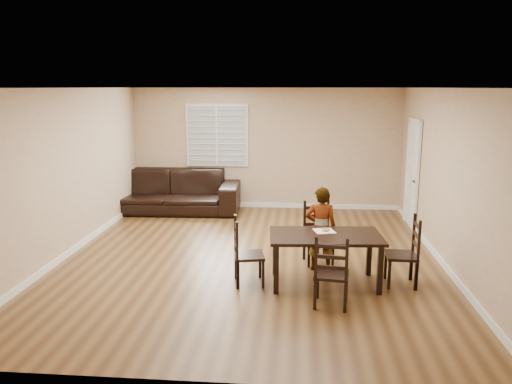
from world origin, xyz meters
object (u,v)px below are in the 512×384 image
(dining_table, at_px, (325,241))
(child, at_px, (321,229))
(donut, at_px, (326,229))
(chair_near, at_px, (317,234))
(chair_left, at_px, (241,254))
(chair_far, at_px, (331,276))
(sofa, at_px, (168,191))
(chair_right, at_px, (410,254))

(dining_table, height_order, child, child)
(dining_table, xyz_separation_m, donut, (0.01, 0.17, 0.11))
(chair_near, relative_size, chair_left, 1.01)
(dining_table, bearing_deg, donut, 83.66)
(chair_far, height_order, child, child)
(chair_left, bearing_deg, child, -71.03)
(dining_table, distance_m, chair_near, 1.00)
(donut, xyz_separation_m, sofa, (-3.27, 3.75, -0.29))
(dining_table, xyz_separation_m, sofa, (-3.26, 3.92, -0.17))
(child, bearing_deg, chair_near, -79.80)
(chair_far, relative_size, chair_left, 0.99)
(child, distance_m, sofa, 4.66)
(chair_right, relative_size, child, 0.77)
(chair_near, height_order, donut, chair_near)
(dining_table, xyz_separation_m, chair_right, (1.17, 0.07, -0.18))
(chair_near, xyz_separation_m, chair_right, (1.25, -0.91, 0.01))
(dining_table, height_order, chair_left, chair_left)
(chair_near, xyz_separation_m, chair_left, (-1.08, -1.07, -0.01))
(chair_right, xyz_separation_m, sofa, (-4.43, 3.85, 0.01))
(chair_right, distance_m, sofa, 5.87)
(chair_left, xyz_separation_m, sofa, (-2.10, 4.01, 0.03))
(dining_table, relative_size, donut, 14.09)
(chair_near, xyz_separation_m, chair_far, (0.12, -1.79, -0.01))
(dining_table, xyz_separation_m, chair_near, (-0.08, 0.98, -0.19))
(chair_near, height_order, sofa, chair_near)
(chair_near, xyz_separation_m, donut, (0.09, -0.80, 0.31))
(chair_near, bearing_deg, sofa, 126.09)
(sofa, bearing_deg, chair_far, -57.06)
(chair_far, bearing_deg, sofa, -47.77)
(sofa, bearing_deg, chair_right, -42.89)
(chair_right, bearing_deg, dining_table, -84.64)
(donut, bearing_deg, child, 96.85)
(chair_left, distance_m, chair_right, 2.34)
(chair_left, relative_size, chair_right, 0.97)
(sofa, bearing_deg, donut, -50.81)
(donut, height_order, sofa, sofa)
(child, height_order, donut, child)
(dining_table, bearing_deg, sofa, 125.78)
(child, bearing_deg, donut, 101.10)
(dining_table, relative_size, chair_near, 1.65)
(chair_far, bearing_deg, chair_right, -134.85)
(donut, distance_m, sofa, 4.98)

